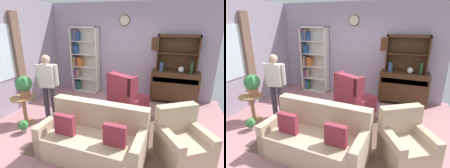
{
  "view_description": "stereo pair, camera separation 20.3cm",
  "coord_description": "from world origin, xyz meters",
  "views": [
    {
      "loc": [
        1.3,
        -3.55,
        2.28
      ],
      "look_at": [
        0.1,
        0.2,
        0.95
      ],
      "focal_mm": 30.34,
      "sensor_mm": 36.0,
      "label": 1
    },
    {
      "loc": [
        1.49,
        -3.48,
        2.28
      ],
      "look_at": [
        0.1,
        0.2,
        0.95
      ],
      "focal_mm": 30.34,
      "sensor_mm": 36.0,
      "label": 2
    }
  ],
  "objects": [
    {
      "name": "wall_back",
      "position": [
        0.0,
        2.13,
        1.41
      ],
      "size": [
        5.0,
        0.09,
        2.8
      ],
      "color": "#A399AD",
      "rests_on": "ground_plane"
    },
    {
      "name": "armchair_floral",
      "position": [
        1.61,
        -0.55,
        0.29
      ],
      "size": [
        1.05,
        1.06,
        0.88
      ],
      "color": "#C6AD8E",
      "rests_on": "ground_plane"
    },
    {
      "name": "area_rug",
      "position": [
        0.2,
        -0.3,
        0.0
      ],
      "size": [
        2.72,
        2.14,
        0.01
      ],
      "primitive_type": "cube",
      "color": "brown",
      "rests_on": "ground_plane"
    },
    {
      "name": "potted_plant_small",
      "position": [
        -1.55,
        -0.79,
        0.17
      ],
      "size": [
        0.2,
        0.2,
        0.28
      ],
      "color": "gray",
      "rests_on": "ground_plane"
    },
    {
      "name": "coffee_table",
      "position": [
        0.07,
        -0.25,
        0.35
      ],
      "size": [
        0.8,
        0.5,
        0.42
      ],
      "color": "#422816",
      "rests_on": "ground_plane"
    },
    {
      "name": "bottle_wine",
      "position": [
        1.83,
        1.77,
        1.07
      ],
      "size": [
        0.07,
        0.07,
        0.31
      ],
      "primitive_type": "cylinder",
      "color": "#194223",
      "rests_on": "sideboard"
    },
    {
      "name": "person_reading",
      "position": [
        -1.36,
        -0.07,
        0.91
      ],
      "size": [
        0.53,
        0.26,
        1.56
      ],
      "color": "#38333D",
      "rests_on": "ground_plane"
    },
    {
      "name": "vase_tall",
      "position": [
        1.05,
        1.78,
        1.05
      ],
      "size": [
        0.11,
        0.11,
        0.26
      ],
      "primitive_type": "cylinder",
      "color": "#33476B",
      "rests_on": "sideboard"
    },
    {
      "name": "potted_plant_large",
      "position": [
        -1.75,
        -0.39,
        0.93
      ],
      "size": [
        0.35,
        0.35,
        0.48
      ],
      "color": "#AD6B4C",
      "rests_on": "plant_stand"
    },
    {
      "name": "ground_plane",
      "position": [
        0.0,
        0.0,
        -0.01
      ],
      "size": [
        5.4,
        4.6,
        0.02
      ],
      "primitive_type": "cube",
      "color": "#B27A7F"
    },
    {
      "name": "plant_stand",
      "position": [
        -1.8,
        -0.43,
        0.4
      ],
      "size": [
        0.52,
        0.52,
        0.65
      ],
      "color": "#997047",
      "rests_on": "ground_plane"
    },
    {
      "name": "wingback_chair",
      "position": [
        0.27,
        0.82,
        0.38
      ],
      "size": [
        1.06,
        1.07,
        1.05
      ],
      "color": "maroon",
      "rests_on": "ground_plane"
    },
    {
      "name": "vase_round",
      "position": [
        1.57,
        1.79,
        1.01
      ],
      "size": [
        0.15,
        0.15,
        0.17
      ],
      "primitive_type": "ellipsoid",
      "color": "beige",
      "rests_on": "sideboard"
    },
    {
      "name": "sideboard_hutch",
      "position": [
        1.44,
        1.97,
        1.56
      ],
      "size": [
        1.1,
        0.26,
        1.0
      ],
      "color": "#422816",
      "rests_on": "sideboard"
    },
    {
      "name": "wall_left",
      "position": [
        -2.52,
        -0.04,
        1.4
      ],
      "size": [
        0.16,
        4.2,
        2.8
      ],
      "color": "#A399AD",
      "rests_on": "ground_plane"
    },
    {
      "name": "sideboard",
      "position": [
        1.44,
        1.86,
        0.51
      ],
      "size": [
        1.3,
        0.45,
        0.92
      ],
      "color": "#422816",
      "rests_on": "ground_plane"
    },
    {
      "name": "bookshelf",
      "position": [
        -1.44,
        1.95,
        1.05
      ],
      "size": [
        0.9,
        0.3,
        2.1
      ],
      "color": "silver",
      "rests_on": "ground_plane"
    },
    {
      "name": "book_stack",
      "position": [
        -0.08,
        -0.32,
        0.44
      ],
      "size": [
        0.15,
        0.14,
        0.05
      ],
      "color": "#284C8C",
      "rests_on": "coffee_table"
    },
    {
      "name": "couch_floral",
      "position": [
        0.13,
        -0.96,
        0.31
      ],
      "size": [
        1.84,
        0.94,
        0.9
      ],
      "color": "#C6AD8E",
      "rests_on": "ground_plane"
    }
  ]
}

